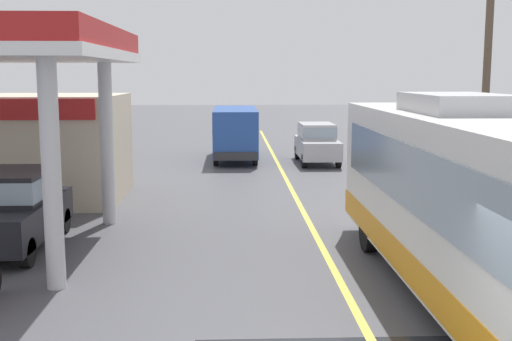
% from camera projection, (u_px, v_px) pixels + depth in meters
% --- Properties ---
extents(ground, '(120.00, 120.00, 0.00)m').
position_uv_depth(ground, '(283.00, 173.00, 26.63)').
color(ground, '#4C4C51').
extents(lane_divider_stripe, '(0.16, 50.00, 0.01)m').
position_uv_depth(lane_divider_stripe, '(294.00, 195.00, 21.69)').
color(lane_divider_stripe, '#D8CC4C').
rests_on(lane_divider_stripe, ground).
extents(coach_bus_main, '(2.60, 11.04, 3.69)m').
position_uv_depth(coach_bus_main, '(473.00, 207.00, 11.34)').
color(coach_bus_main, white).
rests_on(coach_bus_main, ground).
extents(car_at_pump, '(1.70, 4.20, 1.82)m').
position_uv_depth(car_at_pump, '(14.00, 206.00, 14.94)').
color(car_at_pump, black).
rests_on(car_at_pump, ground).
extents(minibus_opposing_lane, '(2.04, 6.13, 2.44)m').
position_uv_depth(minibus_opposing_lane, '(235.00, 129.00, 30.56)').
color(minibus_opposing_lane, '#264C9E').
rests_on(minibus_opposing_lane, ground).
extents(car_trailing_behind_bus, '(1.70, 4.20, 1.82)m').
position_uv_depth(car_trailing_behind_bus, '(317.00, 141.00, 29.42)').
color(car_trailing_behind_bus, '#B2B2B7').
rests_on(car_trailing_behind_bus, ground).
extents(utility_pole_roadside, '(1.80, 0.24, 8.54)m').
position_uv_depth(utility_pole_roadside, '(487.00, 61.00, 20.08)').
color(utility_pole_roadside, brown).
rests_on(utility_pole_roadside, ground).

